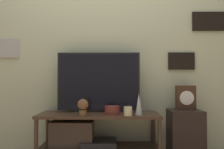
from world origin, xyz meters
TOP-DOWN VIEW (x-y plane):
  - wall_back at (0.00, 0.57)m, footprint 6.40×0.08m
  - media_console at (-0.11, 0.28)m, footprint 1.24×0.48m
  - television at (-0.01, 0.39)m, footprint 0.89×0.05m
  - vase_wide_bowl at (0.14, 0.20)m, footprint 0.15×0.15m
  - vase_slim_bronze at (0.40, 0.15)m, footprint 0.07×0.07m
  - candle_jar at (0.29, 0.09)m, footprint 0.08×0.08m
  - decorative_bust at (-0.15, 0.10)m, footprint 0.11×0.11m
  - side_table at (0.91, 0.35)m, footprint 0.34×0.34m
  - mantel_clock at (0.93, 0.39)m, footprint 0.20×0.11m

SIDE VIEW (x-z plane):
  - side_table at x=0.91m, z-range 0.00..0.61m
  - media_console at x=-0.11m, z-range 0.07..0.65m
  - vase_wide_bowl at x=0.14m, z-range 0.58..0.66m
  - candle_jar at x=0.29m, z-range 0.58..0.67m
  - decorative_bust at x=-0.15m, z-range 0.59..0.75m
  - vase_slim_bronze at x=0.40m, z-range 0.58..0.79m
  - mantel_clock at x=0.93m, z-range 0.61..0.87m
  - television at x=-0.01m, z-range 0.59..1.23m
  - wall_back at x=0.00m, z-range 0.00..2.70m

